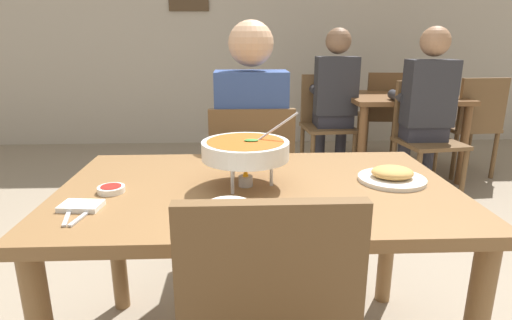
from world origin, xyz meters
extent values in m
cube|color=#BCB2A3|center=(0.00, 3.64, 1.50)|extent=(10.00, 0.10, 3.00)
cube|color=brown|center=(0.00, 0.00, 0.71)|extent=(1.37, 0.85, 0.04)
cylinder|color=brown|center=(-0.63, 0.36, 0.34)|extent=(0.07, 0.07, 0.69)
cylinder|color=brown|center=(0.63, 0.36, 0.34)|extent=(0.07, 0.07, 0.69)
cube|color=brown|center=(0.00, 0.80, 0.43)|extent=(0.44, 0.44, 0.03)
cube|color=brown|center=(0.00, 0.60, 0.68)|extent=(0.42, 0.04, 0.45)
cylinder|color=brown|center=(0.19, 0.99, 0.21)|extent=(0.04, 0.04, 0.42)
cylinder|color=brown|center=(-0.19, 0.99, 0.21)|extent=(0.04, 0.04, 0.42)
cylinder|color=brown|center=(0.19, 0.61, 0.21)|extent=(0.04, 0.04, 0.42)
cylinder|color=brown|center=(-0.19, 0.61, 0.21)|extent=(0.04, 0.04, 0.42)
cylinder|color=#2D2D38|center=(0.10, 0.82, 0.23)|extent=(0.10, 0.10, 0.45)
cylinder|color=#2D2D38|center=(-0.10, 0.82, 0.23)|extent=(0.10, 0.10, 0.45)
cube|color=#2D2D38|center=(0.00, 0.78, 0.51)|extent=(0.32, 0.32, 0.12)
cube|color=#334C8C|center=(0.00, 0.70, 0.82)|extent=(0.36, 0.20, 0.50)
sphere|color=tan|center=(0.00, 0.70, 1.20)|extent=(0.22, 0.22, 0.22)
cylinder|color=#334C8C|center=(0.16, 0.90, 0.77)|extent=(0.08, 0.28, 0.08)
cylinder|color=#334C8C|center=(-0.16, 0.90, 0.77)|extent=(0.08, 0.28, 0.08)
cube|color=brown|center=(0.00, -0.57, 0.68)|extent=(0.42, 0.04, 0.45)
cylinder|color=silver|center=(0.05, 0.00, 0.78)|extent=(0.01, 0.01, 0.10)
cylinder|color=silver|center=(-0.09, 0.08, 0.78)|extent=(0.01, 0.01, 0.10)
cylinder|color=silver|center=(-0.09, -0.07, 0.78)|extent=(0.01, 0.01, 0.10)
torus|color=silver|center=(-0.04, 0.00, 0.83)|extent=(0.21, 0.21, 0.01)
cylinder|color=#B2B2B7|center=(-0.04, 0.00, 0.75)|extent=(0.05, 0.05, 0.04)
cone|color=orange|center=(-0.04, 0.00, 0.78)|extent=(0.02, 0.02, 0.04)
cylinder|color=white|center=(-0.04, 0.00, 0.86)|extent=(0.30, 0.30, 0.06)
cylinder|color=#B75119|center=(-0.04, 0.00, 0.88)|extent=(0.26, 0.26, 0.01)
ellipsoid|color=#388433|center=(-0.02, 0.00, 0.89)|extent=(0.05, 0.03, 0.01)
cylinder|color=silver|center=(0.05, 0.02, 0.92)|extent=(0.18, 0.01, 0.13)
cylinder|color=white|center=(-0.10, -0.26, 0.74)|extent=(0.24, 0.24, 0.01)
ellipsoid|color=white|center=(-0.10, -0.26, 0.76)|extent=(0.15, 0.13, 0.04)
cylinder|color=white|center=(0.49, 0.03, 0.74)|extent=(0.24, 0.24, 0.01)
ellipsoid|color=tan|center=(0.49, 0.03, 0.76)|extent=(0.15, 0.13, 0.04)
cylinder|color=white|center=(-0.49, -0.04, 0.74)|extent=(0.09, 0.09, 0.02)
cylinder|color=maroon|center=(-0.49, -0.04, 0.75)|extent=(0.07, 0.07, 0.01)
cube|color=white|center=(-0.55, -0.18, 0.74)|extent=(0.13, 0.09, 0.02)
cube|color=silver|center=(-0.57, -0.23, 0.73)|extent=(0.05, 0.17, 0.01)
cube|color=silver|center=(-0.52, -0.23, 0.73)|extent=(0.04, 0.17, 0.01)
cube|color=brown|center=(1.41, 2.34, 0.71)|extent=(1.00, 0.80, 0.04)
cylinder|color=brown|center=(0.97, 2.00, 0.34)|extent=(0.07, 0.07, 0.69)
cylinder|color=brown|center=(1.85, 2.00, 0.34)|extent=(0.07, 0.07, 0.69)
cylinder|color=brown|center=(0.97, 2.68, 0.34)|extent=(0.07, 0.07, 0.69)
cylinder|color=brown|center=(1.85, 2.68, 0.34)|extent=(0.07, 0.07, 0.69)
cube|color=brown|center=(0.76, 2.35, 0.43)|extent=(0.48, 0.48, 0.03)
cube|color=brown|center=(0.74, 2.54, 0.68)|extent=(0.42, 0.08, 0.45)
cylinder|color=brown|center=(0.58, 2.14, 0.21)|extent=(0.04, 0.04, 0.42)
cylinder|color=brown|center=(0.96, 2.17, 0.21)|extent=(0.04, 0.04, 0.42)
cylinder|color=brown|center=(0.55, 2.52, 0.21)|extent=(0.04, 0.04, 0.42)
cylinder|color=brown|center=(0.93, 2.55, 0.21)|extent=(0.04, 0.04, 0.42)
cube|color=brown|center=(1.43, 1.73, 0.43)|extent=(0.49, 0.49, 0.03)
cube|color=brown|center=(1.40, 1.93, 0.68)|extent=(0.42, 0.10, 0.45)
cylinder|color=brown|center=(1.27, 1.52, 0.21)|extent=(0.04, 0.04, 0.42)
cylinder|color=brown|center=(1.64, 1.57, 0.21)|extent=(0.04, 0.04, 0.42)
cylinder|color=brown|center=(1.21, 1.90, 0.21)|extent=(0.04, 0.04, 0.42)
cylinder|color=brown|center=(1.59, 1.95, 0.21)|extent=(0.04, 0.04, 0.42)
cube|color=brown|center=(1.44, 2.89, 0.43)|extent=(0.47, 0.47, 0.03)
cube|color=brown|center=(1.42, 2.69, 0.68)|extent=(0.42, 0.07, 0.45)
cylinder|color=brown|center=(1.64, 3.06, 0.21)|extent=(0.04, 0.04, 0.42)
cylinder|color=brown|center=(1.26, 3.09, 0.21)|extent=(0.04, 0.04, 0.42)
cylinder|color=brown|center=(1.61, 2.68, 0.21)|extent=(0.04, 0.04, 0.42)
cylinder|color=brown|center=(1.23, 2.72, 0.21)|extent=(0.04, 0.04, 0.42)
cube|color=brown|center=(2.02, 2.31, 0.43)|extent=(0.47, 0.47, 0.03)
cube|color=brown|center=(2.04, 2.12, 0.68)|extent=(0.42, 0.07, 0.45)
cylinder|color=brown|center=(2.20, 2.52, 0.21)|extent=(0.04, 0.04, 0.42)
cylinder|color=brown|center=(1.82, 2.49, 0.21)|extent=(0.04, 0.04, 0.42)
cylinder|color=brown|center=(2.22, 2.14, 0.21)|extent=(0.04, 0.04, 0.42)
cylinder|color=brown|center=(1.85, 2.11, 0.21)|extent=(0.04, 0.04, 0.42)
cylinder|color=#2D2D38|center=(0.90, 2.42, 0.23)|extent=(0.10, 0.10, 0.45)
cylinder|color=#2D2D38|center=(0.70, 2.42, 0.23)|extent=(0.10, 0.10, 0.45)
cube|color=#2D2D38|center=(0.80, 2.38, 0.51)|extent=(0.32, 0.32, 0.12)
cube|color=#2D2D33|center=(0.80, 2.30, 0.82)|extent=(0.36, 0.20, 0.50)
sphere|color=#846047|center=(0.80, 2.30, 1.20)|extent=(0.22, 0.22, 0.22)
cylinder|color=#2D2D33|center=(0.96, 2.50, 0.77)|extent=(0.08, 0.28, 0.08)
cylinder|color=#2D2D33|center=(0.64, 2.50, 0.77)|extent=(0.08, 0.28, 0.08)
cylinder|color=#2D2D38|center=(1.49, 1.88, 0.23)|extent=(0.10, 0.10, 0.45)
cylinder|color=#2D2D38|center=(1.29, 1.88, 0.23)|extent=(0.10, 0.10, 0.45)
cube|color=#2D2D38|center=(1.39, 1.84, 0.51)|extent=(0.32, 0.32, 0.12)
cube|color=#2D2D33|center=(1.39, 1.76, 0.82)|extent=(0.36, 0.20, 0.50)
sphere|color=#A57756|center=(1.39, 1.76, 1.20)|extent=(0.22, 0.22, 0.22)
cylinder|color=#2D2D33|center=(1.55, 1.96, 0.77)|extent=(0.08, 0.28, 0.08)
cylinder|color=#2D2D33|center=(1.23, 1.96, 0.77)|extent=(0.08, 0.28, 0.08)
camera|label=1|loc=(-0.07, -1.38, 1.23)|focal=29.44mm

